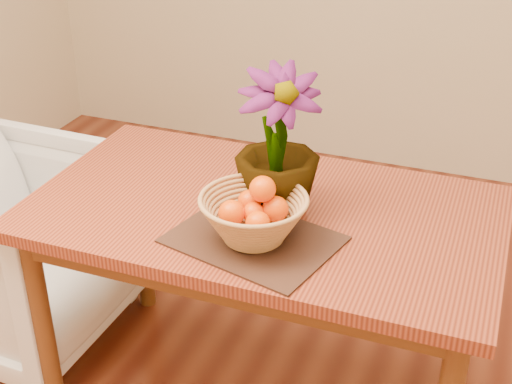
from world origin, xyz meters
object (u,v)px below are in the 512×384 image
(table, at_px, (263,232))
(wicker_basket, at_px, (254,220))
(potted_plant, at_px, (278,143))
(armchair, at_px, (14,241))

(table, bearing_deg, wicker_basket, -77.75)
(potted_plant, height_order, armchair, potted_plant)
(armchair, bearing_deg, table, -89.81)
(wicker_basket, bearing_deg, table, 102.25)
(wicker_basket, bearing_deg, potted_plant, 88.76)
(potted_plant, bearing_deg, table, 145.08)
(table, distance_m, potted_plant, 0.31)
(potted_plant, bearing_deg, wicker_basket, -119.92)
(table, xyz_separation_m, armchair, (-0.99, 0.03, -0.27))
(wicker_basket, distance_m, potted_plant, 0.23)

